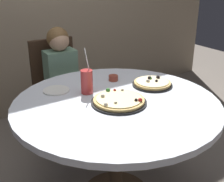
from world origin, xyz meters
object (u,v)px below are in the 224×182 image
at_px(pizza_cheese, 152,83).
at_px(sauce_bowl, 113,78).
at_px(chair_wooden, 58,86).
at_px(pizza_veggie, 119,101).
at_px(diner_child, 66,98).
at_px(soda_cup, 87,82).
at_px(plate_small, 56,90).
at_px(dining_table, 116,113).

xyz_separation_m(pizza_cheese, sauce_bowl, (-0.18, 0.24, 0.00)).
height_order(chair_wooden, pizza_veggie, chair_wooden).
distance_m(diner_child, soda_cup, 0.67).
height_order(chair_wooden, soda_cup, soda_cup).
bearing_deg(sauce_bowl, chair_wooden, 105.93).
xyz_separation_m(chair_wooden, plate_small, (-0.26, -0.60, 0.22)).
relative_size(dining_table, diner_child, 1.21).
xyz_separation_m(pizza_veggie, plate_small, (-0.25, 0.39, -0.01)).
height_order(soda_cup, sauce_bowl, soda_cup).
distance_m(chair_wooden, sauce_bowl, 0.71).
bearing_deg(diner_child, dining_table, -89.75).
bearing_deg(pizza_veggie, plate_small, 122.10).
bearing_deg(dining_table, pizza_veggie, -98.88).
height_order(pizza_cheese, sauce_bowl, pizza_cheese).
bearing_deg(sauce_bowl, diner_child, 112.54).
height_order(diner_child, sauce_bowl, diner_child).
bearing_deg(dining_table, soda_cup, 113.25).
bearing_deg(diner_child, sauce_bowl, -67.46).
distance_m(pizza_cheese, plate_small, 0.68).
bearing_deg(chair_wooden, soda_cup, -97.35).
xyz_separation_m(soda_cup, sauce_bowl, (0.28, 0.10, -0.06)).
bearing_deg(pizza_veggie, soda_cup, 109.16).
relative_size(pizza_veggie, pizza_cheese, 1.22).
height_order(diner_child, pizza_cheese, diner_child).
relative_size(pizza_veggie, soda_cup, 1.13).
height_order(dining_table, chair_wooden, chair_wooden).
relative_size(pizza_cheese, sauce_bowl, 4.07).
distance_m(diner_child, pizza_cheese, 0.83).
height_order(chair_wooden, sauce_bowl, chair_wooden).
xyz_separation_m(pizza_cheese, plate_small, (-0.62, 0.28, -0.01)).
xyz_separation_m(chair_wooden, soda_cup, (-0.10, -0.74, 0.30)).
bearing_deg(soda_cup, diner_child, 81.03).
distance_m(pizza_veggie, pizza_cheese, 0.39).
bearing_deg(diner_child, soda_cup, -98.97).
height_order(sauce_bowl, plate_small, sauce_bowl).
bearing_deg(soda_cup, dining_table, -66.75).
xyz_separation_m(pizza_cheese, soda_cup, (-0.46, 0.13, 0.06)).
xyz_separation_m(dining_table, soda_cup, (-0.09, 0.21, 0.17)).
relative_size(chair_wooden, sauce_bowl, 13.57).
height_order(pizza_veggie, plate_small, pizza_veggie).
relative_size(chair_wooden, pizza_cheese, 3.33).
xyz_separation_m(dining_table, chair_wooden, (0.00, 0.96, -0.13)).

